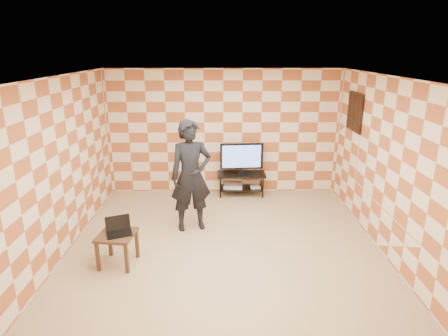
{
  "coord_description": "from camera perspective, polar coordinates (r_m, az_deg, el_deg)",
  "views": [
    {
      "loc": [
        -0.05,
        -5.44,
        3.08
      ],
      "look_at": [
        0.0,
        0.6,
        1.15
      ],
      "focal_mm": 30.0,
      "sensor_mm": 36.0,
      "label": 1
    }
  ],
  "objects": [
    {
      "name": "laptop",
      "position": [
        5.76,
        -15.72,
        -9.04
      ],
      "size": [
        0.44,
        0.39,
        0.24
      ],
      "color": "black",
      "rests_on": "side_table"
    },
    {
      "name": "tv",
      "position": [
        8.01,
        2.7,
        1.7
      ],
      "size": [
        0.93,
        0.19,
        0.67
      ],
      "color": "black",
      "rests_on": "tv_stand"
    },
    {
      "name": "wall_left",
      "position": [
        6.21,
        -23.69,
        0.01
      ],
      "size": [
        0.02,
        5.0,
        2.7
      ],
      "primitive_type": "cube",
      "color": "beige",
      "rests_on": "ground"
    },
    {
      "name": "person",
      "position": [
        6.48,
        -5.06,
        -1.24
      ],
      "size": [
        0.81,
        0.64,
        1.96
      ],
      "primitive_type": "imported",
      "rotation": [
        0.0,
        0.0,
        0.27
      ],
      "color": "black",
      "rests_on": "floor"
    },
    {
      "name": "wall_art",
      "position": [
        7.51,
        19.32,
        8.09
      ],
      "size": [
        0.04,
        0.72,
        0.72
      ],
      "color": "black",
      "rests_on": "wall_right"
    },
    {
      "name": "wall_front",
      "position": [
        3.41,
        0.47,
        -12.75
      ],
      "size": [
        5.0,
        0.02,
        2.7
      ],
      "primitive_type": "cube",
      "color": "beige",
      "rests_on": "ground"
    },
    {
      "name": "wall_right",
      "position": [
        6.25,
        23.62,
        0.13
      ],
      "size": [
        0.02,
        5.0,
        2.7
      ],
      "primitive_type": "cube",
      "color": "beige",
      "rests_on": "ground"
    },
    {
      "name": "side_table",
      "position": [
        5.81,
        -16.01,
        -10.38
      ],
      "size": [
        0.58,
        0.58,
        0.5
      ],
      "color": "#352014",
      "rests_on": "floor"
    },
    {
      "name": "game_console",
      "position": [
        8.22,
        4.77,
        -2.88
      ],
      "size": [
        0.22,
        0.17,
        0.05
      ],
      "primitive_type": "cube",
      "rotation": [
        0.0,
        0.0,
        0.1
      ],
      "color": "silver",
      "rests_on": "tv_stand"
    },
    {
      "name": "wall_back",
      "position": [
        8.12,
        -0.12,
        5.43
      ],
      "size": [
        5.0,
        0.02,
        2.7
      ],
      "primitive_type": "cube",
      "color": "beige",
      "rests_on": "ground"
    },
    {
      "name": "ceiling",
      "position": [
        5.45,
        0.06,
        13.73
      ],
      "size": [
        5.0,
        5.0,
        0.02
      ],
      "primitive_type": "cube",
      "color": "white",
      "rests_on": "wall_back"
    },
    {
      "name": "dvd_player",
      "position": [
        8.22,
        1.4,
        -2.76
      ],
      "size": [
        0.44,
        0.34,
        0.07
      ],
      "primitive_type": "cube",
      "rotation": [
        0.0,
        0.0,
        -0.13
      ],
      "color": "silver",
      "rests_on": "tv_stand"
    },
    {
      "name": "tv_stand",
      "position": [
        8.17,
        2.65,
        -1.71
      ],
      "size": [
        1.04,
        0.47,
        0.5
      ],
      "color": "black",
      "rests_on": "floor"
    },
    {
      "name": "floor",
      "position": [
        6.25,
        0.05,
        -11.8
      ],
      "size": [
        5.0,
        5.0,
        0.0
      ],
      "primitive_type": "plane",
      "color": "tan",
      "rests_on": "ground"
    }
  ]
}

